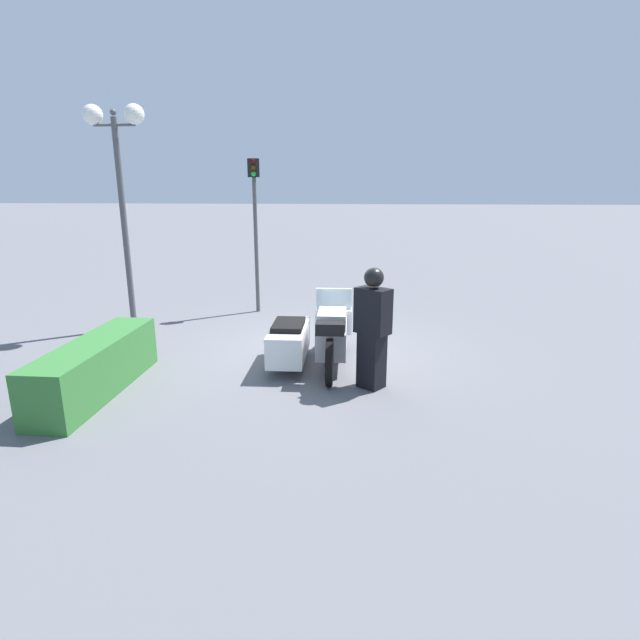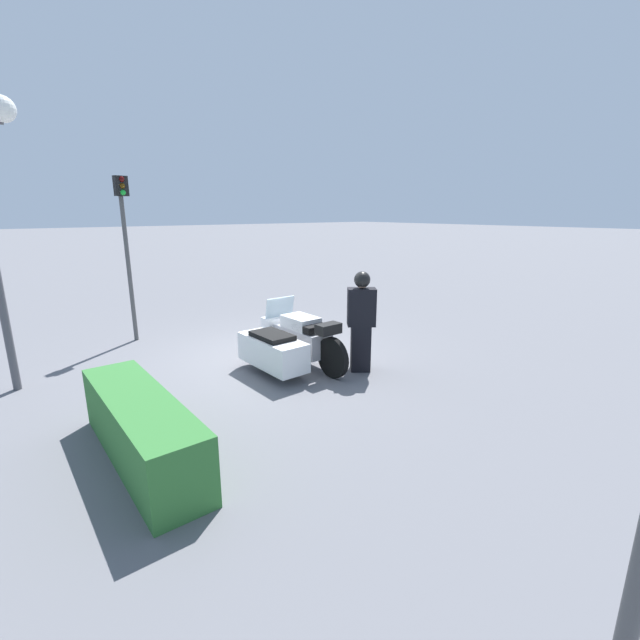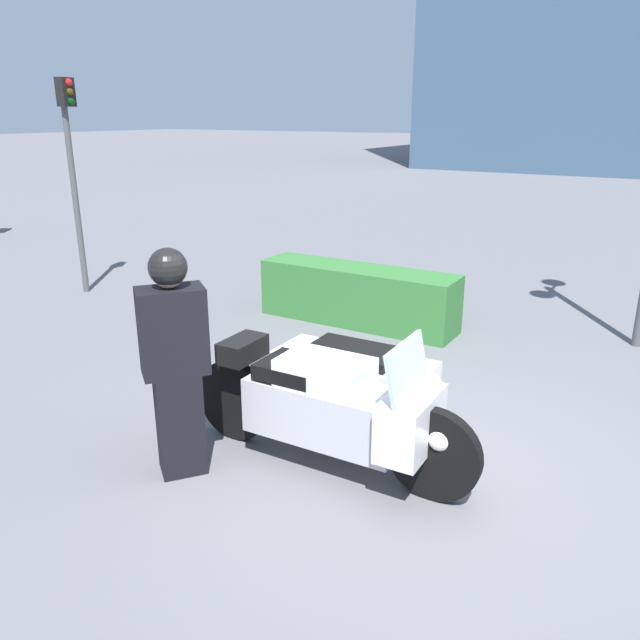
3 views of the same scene
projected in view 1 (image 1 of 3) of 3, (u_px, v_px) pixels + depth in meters
The scene contains 6 objects.
ground_plane at pixel (312, 351), 9.09m from camera, with size 160.00×160.00×0.00m, color slate.
police_motorcycle at pixel (311, 335), 8.36m from camera, with size 2.53×1.32×1.18m.
officer_rider at pixel (373, 326), 7.23m from camera, with size 0.53×0.57×1.80m.
hedge_bush_curbside at pixel (96, 367), 7.19m from camera, with size 2.71×0.66×0.77m, color #337033.
twin_lamp_post at pixel (117, 155), 9.69m from camera, with size 0.38×1.21×4.42m.
traffic_light_near at pixel (255, 214), 11.38m from camera, with size 0.22×0.28×3.51m.
Camera 1 is at (-8.59, -0.87, 2.90)m, focal length 28.00 mm.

